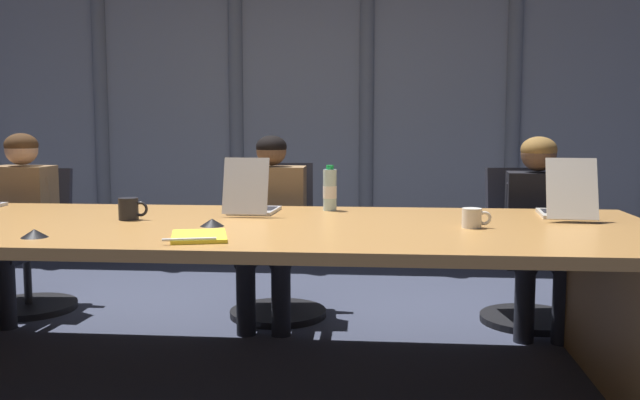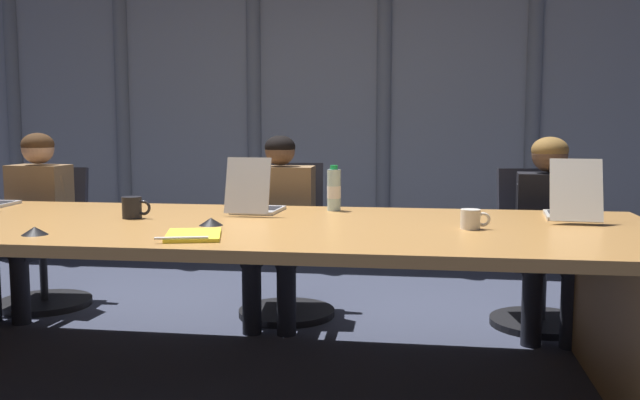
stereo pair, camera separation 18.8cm
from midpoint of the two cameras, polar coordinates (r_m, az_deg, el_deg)
ground_plane at (r=3.51m, az=-4.82°, el=-13.82°), size 13.48×13.48×0.00m
conference_table at (r=3.35m, az=-4.92°, el=-4.26°), size 3.87×1.40×0.73m
curtain_backdrop at (r=6.02m, az=1.11°, el=7.33°), size 6.74×0.17×2.62m
laptop_left_mid at (r=3.67m, az=-3.81°, el=-0.19°), size 0.25×0.39×0.30m
laptop_center at (r=3.67m, az=21.08°, el=-0.58°), size 0.27×0.47×0.30m
office_chair_left_end at (r=4.98m, az=-20.26°, el=-4.12°), size 0.60×0.60×0.90m
office_chair_left_mid at (r=4.44m, az=-1.46°, el=-4.80°), size 0.60×0.60×0.94m
office_chair_center at (r=4.45m, az=18.54°, el=-5.20°), size 0.60×0.61×0.92m
person_left_end at (r=4.79m, az=-21.23°, el=-0.79°), size 0.40×0.56×1.14m
person_left_mid at (r=4.24m, az=-2.16°, el=-1.39°), size 0.42×0.55×1.12m
person_center at (r=4.25m, az=19.24°, el=-1.65°), size 0.39×0.56×1.12m
water_bottle_primary at (r=3.76m, az=2.56°, el=0.81°), size 0.07×0.07×0.24m
coffee_mug_near at (r=3.21m, az=13.79°, el=-1.53°), size 0.13×0.09×0.09m
coffee_mug_far at (r=3.56m, az=-13.46°, el=-0.60°), size 0.14×0.10×0.11m
conference_mic_left_side at (r=3.17m, az=-20.52°, el=-2.35°), size 0.11×0.11×0.03m
conference_mic_middle at (r=3.26m, az=-7.19°, el=-1.75°), size 0.11×0.11×0.03m
spiral_notepad at (r=2.94m, az=-8.43°, el=-2.85°), size 0.29×0.35×0.03m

